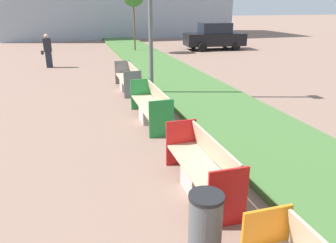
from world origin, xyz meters
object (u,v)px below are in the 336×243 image
bench_grey_frame (128,80)px  litter_bin (205,227)px  bench_red_frame (202,171)px  pedestrian_walking (48,51)px  parked_car_distant (215,37)px  bench_green_frame (151,108)px

bench_grey_frame → litter_bin: (-0.58, -8.93, 0.09)m
bench_red_frame → bench_grey_frame: size_ratio=0.94×
bench_grey_frame → pedestrian_walking: bearing=118.0°
bench_grey_frame → parked_car_distant: 12.71m
pedestrian_walking → bench_green_frame: bearing=-71.9°
bench_grey_frame → parked_car_distant: parked_car_distant is taller
litter_bin → parked_car_distant: bearing=65.7°
bench_green_frame → pedestrian_walking: pedestrian_walking is taller
bench_green_frame → bench_grey_frame: bearing=90.0°
pedestrian_walking → parked_car_distant: 11.76m
bench_red_frame → pedestrian_walking: 13.59m
bench_green_frame → pedestrian_walking: (-3.10, 9.49, 0.48)m
bench_red_frame → parked_car_distant: parked_car_distant is taller
bench_red_frame → bench_grey_frame: (0.00, 7.40, 0.00)m
bench_green_frame → parked_car_distant: 15.73m
litter_bin → pedestrian_walking: (-2.52, 14.76, 0.39)m
bench_green_frame → parked_car_distant: (7.93, 13.58, 0.54)m
bench_green_frame → bench_grey_frame: (-0.00, 3.66, -0.00)m
bench_grey_frame → litter_bin: size_ratio=2.48×
bench_grey_frame → parked_car_distant: (7.93, 9.92, 0.54)m
bench_red_frame → bench_green_frame: size_ratio=0.87×
litter_bin → parked_car_distant: size_ratio=0.21×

